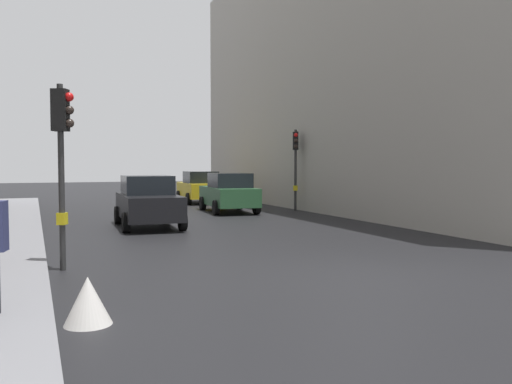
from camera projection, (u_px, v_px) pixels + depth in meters
name	position (u px, v px, depth m)	size (l,w,h in m)	color
ground_plane	(364.00, 275.00, 10.54)	(120.00, 120.00, 0.00)	black
building_facade_right	(406.00, 75.00, 27.55)	(12.00, 27.52, 13.32)	#B2ADA3
traffic_light_mid_street	(296.00, 155.00, 25.18)	(0.33, 0.45, 3.75)	#2D2D2D
traffic_light_near_right	(62.00, 142.00, 10.93)	(0.45, 0.35, 3.75)	#2D2D2D
car_green_estate	(229.00, 193.00, 24.50)	(2.28, 4.33, 1.76)	#2D6038
car_dark_suv	(148.00, 201.00, 18.68)	(2.18, 4.28, 1.76)	black
car_yellow_taxi	(200.00, 187.00, 30.35)	(2.22, 4.30, 1.76)	yellow
warning_sign_triangle	(88.00, 301.00, 7.28)	(0.64, 0.64, 0.65)	silver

